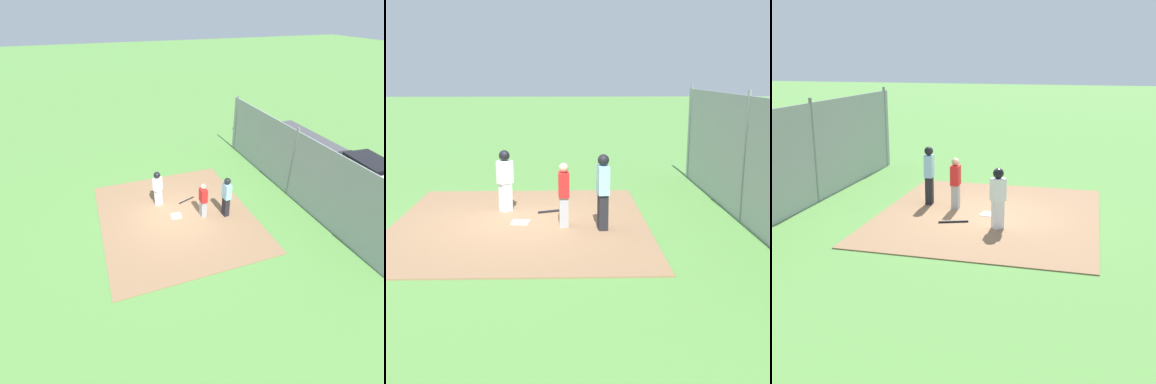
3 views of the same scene
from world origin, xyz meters
The scene contains 8 objects.
ground_plane centered at (0.00, 0.00, 0.00)m, with size 140.00×140.00×0.00m, color #51843D.
dirt_infield centered at (0.00, 0.00, 0.01)m, with size 7.20×6.40×0.03m, color #896647.
home_plate centered at (0.00, 0.00, 0.04)m, with size 0.44×0.44×0.02m, color white.
catcher centered at (-0.35, -1.11, 0.86)m, with size 0.39×0.27×1.59m.
umpire centered at (-0.63, -2.05, 1.01)m, with size 0.41×0.30×1.85m.
runner centered at (1.15, 0.49, 1.00)m, with size 0.44×0.46×1.69m.
baseball_bat centered at (0.99, -0.81, 0.06)m, with size 0.06×0.06×0.85m, color black.
backstop_fence centered at (0.00, -5.67, 1.60)m, with size 12.00×0.10×3.35m.
Camera 3 is at (14.03, 2.85, 4.61)m, focal length 47.10 mm.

